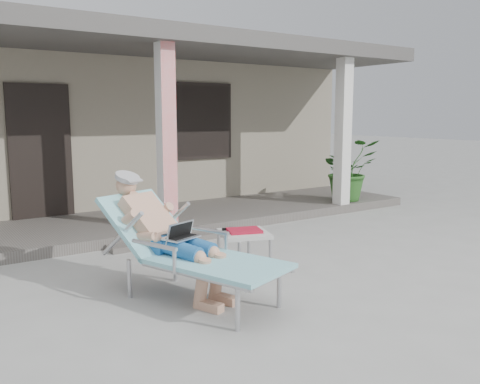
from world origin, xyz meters
TOP-DOWN VIEW (x-y plane):
  - ground at (0.00, 0.00)m, footprint 60.00×60.00m
  - house at (0.00, 6.50)m, footprint 10.40×5.40m
  - porch_deck at (0.00, 3.00)m, footprint 10.00×2.00m
  - porch_overhang at (0.00, 2.95)m, footprint 10.00×2.30m
  - porch_step at (0.00, 1.85)m, footprint 2.00×0.30m
  - lounger at (-0.99, -0.08)m, footprint 1.34×2.04m
  - side_table at (0.04, 0.26)m, footprint 0.68×0.68m
  - potted_palm at (3.90, 2.37)m, footprint 1.25×1.15m

SIDE VIEW (x-z plane):
  - ground at x=0.00m, z-range 0.00..0.00m
  - porch_step at x=0.00m, z-range 0.00..0.07m
  - porch_deck at x=0.00m, z-range 0.00..0.15m
  - side_table at x=0.04m, z-range 0.16..0.64m
  - potted_palm at x=3.90m, z-range 0.15..1.32m
  - lounger at x=-0.99m, z-range 0.15..1.44m
  - house at x=0.00m, z-range 0.02..3.32m
  - porch_overhang at x=0.00m, z-range 1.36..4.21m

